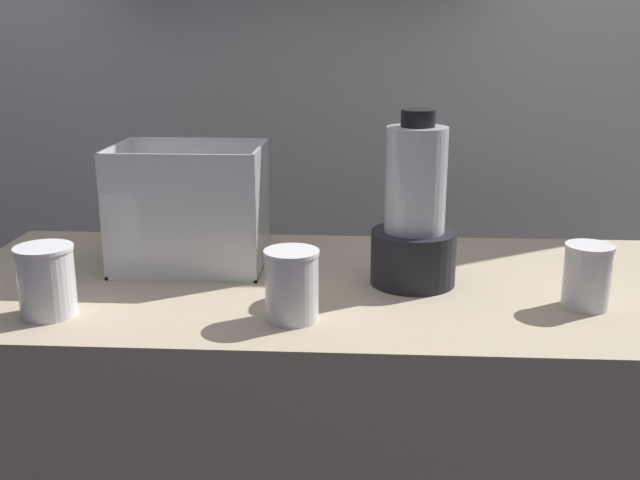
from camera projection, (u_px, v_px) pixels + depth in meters
back_wall_unit at (335, 64)px, 2.03m from camera, size 2.60×0.24×2.50m
carrot_display_bin at (193, 228)px, 1.47m from camera, size 0.29×0.21×0.24m
blender_pitcher at (414, 218)px, 1.36m from camera, size 0.16×0.16×0.32m
juice_cup_carrot_far_left at (47, 286)px, 1.22m from camera, size 0.09×0.09×0.12m
juice_cup_carrot_left at (292, 290)px, 1.20m from camera, size 0.09×0.09×0.12m
juice_cup_orange_middle at (587, 279)px, 1.25m from camera, size 0.08×0.08×0.11m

